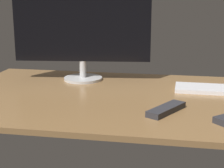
# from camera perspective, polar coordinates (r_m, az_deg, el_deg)

# --- Properties ---
(desk) EXTENTS (1.40, 0.84, 0.02)m
(desk) POSITION_cam_1_polar(r_m,az_deg,el_deg) (1.48, 1.90, -2.23)
(desk) COLOR olive
(desk) RESTS_ON ground
(monitor) EXTENTS (0.63, 0.18, 0.45)m
(monitor) POSITION_cam_1_polar(r_m,az_deg,el_deg) (1.71, -4.67, 8.97)
(monitor) COLOR silver
(monitor) RESTS_ON desk
(keyboard) EXTENTS (0.38, 0.15, 0.02)m
(keyboard) POSITION_cam_1_polar(r_m,az_deg,el_deg) (1.61, 16.46, -0.81)
(keyboard) COLOR white
(keyboard) RESTS_ON desk
(tv_remote) EXTENTS (0.13, 0.19, 0.02)m
(tv_remote) POSITION_cam_1_polar(r_m,az_deg,el_deg) (1.29, 8.43, -3.92)
(tv_remote) COLOR #2D2D33
(tv_remote) RESTS_ON desk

